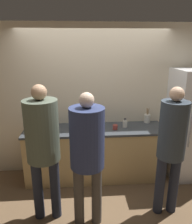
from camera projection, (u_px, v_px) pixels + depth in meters
ground_plane at (97, 188)px, 3.58m from camera, size 14.00×14.00×0.00m
wall_back at (94, 101)px, 3.83m from camera, size 5.20×0.06×2.60m
counter at (95, 153)px, 3.79m from camera, size 2.35×0.65×0.91m
person_left at (43, 141)px, 2.67m from camera, size 0.41×0.41×1.82m
person_center at (87, 148)px, 2.58m from camera, size 0.41×0.41×1.75m
person_right at (172, 142)px, 2.78m from camera, size 0.35×0.35×1.78m
fruit_bowl at (82, 125)px, 3.64m from camera, size 0.35×0.35×0.14m
utensil_crock at (147, 118)px, 3.90m from camera, size 0.11×0.11×0.27m
bottle_clear at (125, 124)px, 3.68m from camera, size 0.08×0.08×0.15m
cup_red at (115, 127)px, 3.59m from camera, size 0.08×0.08×0.08m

